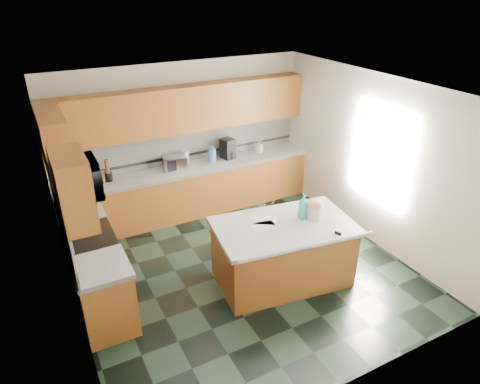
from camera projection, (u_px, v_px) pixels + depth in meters
floor at (242, 270)px, 6.42m from camera, size 4.60×4.60×0.00m
ceiling at (242, 90)px, 5.21m from camera, size 4.60×4.60×0.00m
wall_back at (182, 139)px, 7.65m from camera, size 4.60×0.04×2.70m
wall_front at (359, 287)px, 3.98m from camera, size 4.60×0.04×2.70m
wall_left at (62, 231)px, 4.85m from camera, size 0.04×4.60×2.70m
wall_right at (371, 159)px, 6.78m from camera, size 0.04×4.60×2.70m
back_base_cab at (191, 192)px, 7.81m from camera, size 4.60×0.60×0.86m
back_countertop at (190, 169)px, 7.61m from camera, size 4.60×0.64×0.06m
back_upper_cab at (183, 109)px, 7.24m from camera, size 4.60×0.33×0.78m
back_backsplash at (183, 145)px, 7.68m from camera, size 4.60×0.02×0.63m
back_accent_band at (183, 156)px, 7.76m from camera, size 4.60×0.01×0.05m
left_base_cab_rear at (84, 238)px, 6.42m from camera, size 0.60×0.82×0.86m
left_counter_rear at (79, 211)px, 6.21m from camera, size 0.64×0.82×0.06m
left_base_cab_front at (106, 298)px, 5.21m from camera, size 0.60×0.72×0.86m
left_counter_front at (101, 268)px, 5.00m from camera, size 0.64×0.72×0.06m
left_backsplash at (61, 218)px, 5.35m from camera, size 0.02×2.30×0.63m
left_accent_band at (64, 231)px, 5.44m from camera, size 0.01×2.30×0.05m
left_upper_cab_rear at (54, 142)px, 5.80m from camera, size 0.33×1.09×0.78m
left_upper_cab_front at (73, 190)px, 4.48m from camera, size 0.33×0.72×0.78m
range_body at (95, 265)px, 5.79m from camera, size 0.60×0.76×0.88m
range_oven_door at (116, 262)px, 5.93m from camera, size 0.02×0.68×0.55m
range_cooktop at (89, 237)px, 5.58m from camera, size 0.62×0.78×0.04m
range_handle at (115, 238)px, 5.77m from camera, size 0.02×0.66×0.02m
range_backguard at (67, 234)px, 5.42m from camera, size 0.06×0.76×0.18m
microwave at (78, 179)px, 5.21m from camera, size 0.50×0.73×0.41m
island_base at (283, 254)px, 6.04m from camera, size 1.92×1.26×0.86m
island_top at (284, 226)px, 5.84m from camera, size 2.03×1.37×0.06m
island_bullnose at (308, 247)px, 5.39m from camera, size 1.89×0.32×0.06m
treat_jar at (314, 212)px, 5.91m from camera, size 0.22×0.22×0.21m
treat_jar_lid at (315, 204)px, 5.85m from camera, size 0.22×0.22×0.13m
treat_jar_knob at (315, 201)px, 5.83m from camera, size 0.07×0.02×0.02m
treat_jar_knob_end_l at (313, 201)px, 5.82m from camera, size 0.04×0.04×0.04m
treat_jar_knob_end_r at (317, 200)px, 5.85m from camera, size 0.04×0.04×0.04m
soap_bottle_island at (303, 206)px, 5.91m from camera, size 0.16×0.16×0.37m
paper_sheet_a at (264, 226)px, 5.78m from camera, size 0.34×0.28×0.00m
paper_sheet_b at (265, 220)px, 5.92m from camera, size 0.40×0.38×0.00m
clamp_body at (338, 234)px, 5.59m from camera, size 0.06×0.09×0.08m
clamp_handle at (340, 237)px, 5.56m from camera, size 0.01×0.06×0.01m
knife_block at (101, 177)px, 6.96m from camera, size 0.15×0.18×0.23m
utensil_crock at (109, 177)px, 7.05m from camera, size 0.12×0.12×0.15m
utensil_bundle at (107, 166)px, 6.96m from camera, size 0.07×0.07×0.22m
toaster_oven at (175, 163)px, 7.48m from camera, size 0.44×0.34×0.23m
toaster_oven_door at (177, 165)px, 7.38m from camera, size 0.36×0.01×0.19m
paper_towel at (185, 158)px, 7.60m from camera, size 0.12×0.12×0.28m
paper_towel_base at (186, 165)px, 7.65m from camera, size 0.19×0.19×0.01m
water_jug at (212, 155)px, 7.78m from camera, size 0.15×0.15×0.25m
water_jug_neck at (212, 148)px, 7.72m from camera, size 0.07×0.07×0.04m
coffee_maker at (228, 148)px, 7.91m from camera, size 0.27×0.28×0.37m
coffee_carafe at (229, 155)px, 7.91m from camera, size 0.15×0.15×0.15m
soap_bottle_back at (259, 147)px, 8.19m from camera, size 0.14×0.14×0.23m
soap_back_cap at (259, 140)px, 8.13m from camera, size 0.02×0.02×0.03m
window_light_proxy at (380, 155)px, 6.54m from camera, size 0.02×1.40×1.10m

